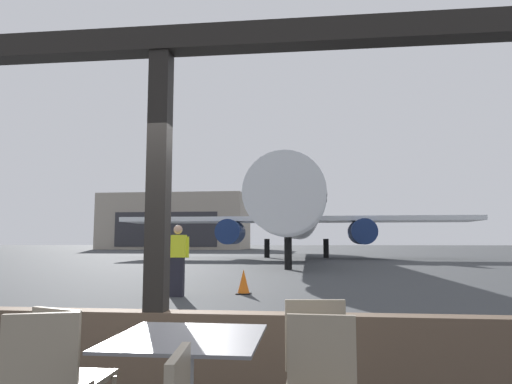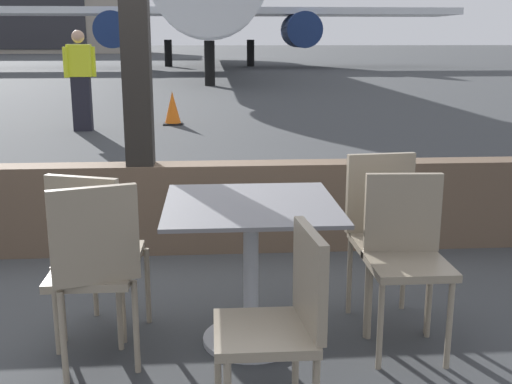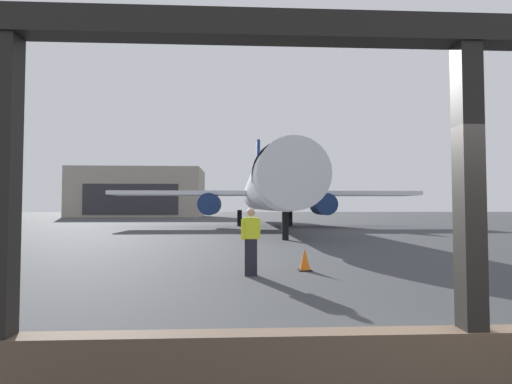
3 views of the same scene
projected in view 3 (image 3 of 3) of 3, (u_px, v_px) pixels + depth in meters
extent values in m
plane|color=#383A3D|center=(256.00, 223.00, 43.34)|extent=(220.00, 220.00, 0.00)
cube|color=brown|center=(473.00, 368.00, 3.43)|extent=(8.34, 0.24, 0.68)
cube|color=black|center=(465.00, 32.00, 3.55)|extent=(8.34, 0.24, 0.24)
cube|color=black|center=(3.00, 224.00, 3.29)|extent=(0.20, 0.20, 3.25)
cube|color=black|center=(470.00, 223.00, 3.48)|extent=(0.20, 0.20, 3.25)
cylinder|color=silver|center=(266.00, 190.00, 35.76)|extent=(3.64, 31.15, 3.64)
cone|color=silver|center=(291.00, 175.00, 18.92)|extent=(3.46, 2.60, 3.46)
cylinder|color=black|center=(286.00, 175.00, 20.82)|extent=(3.72, 0.90, 3.72)
cube|color=silver|center=(185.00, 193.00, 35.36)|extent=(12.90, 4.20, 0.36)
cube|color=silver|center=(345.00, 194.00, 36.06)|extent=(12.90, 4.20, 0.36)
cylinder|color=navy|center=(210.00, 204.00, 34.03)|extent=(1.90, 3.20, 1.90)
cylinder|color=navy|center=(323.00, 204.00, 34.51)|extent=(1.90, 3.20, 1.90)
cube|color=navy|center=(258.00, 162.00, 49.97)|extent=(0.36, 4.40, 5.20)
cylinder|color=black|center=(285.00, 226.00, 21.01)|extent=(0.36, 0.36, 1.53)
cylinder|color=black|center=(240.00, 218.00, 36.50)|extent=(0.44, 0.44, 1.53)
cylinder|color=black|center=(290.00, 218.00, 36.73)|extent=(0.44, 0.44, 1.53)
cube|color=black|center=(251.00, 257.00, 10.04)|extent=(0.32, 0.20, 0.95)
cube|color=yellow|center=(251.00, 228.00, 10.07)|extent=(0.40, 0.22, 0.55)
sphere|color=tan|center=(251.00, 213.00, 10.09)|extent=(0.22, 0.22, 0.22)
cylinder|color=yellow|center=(243.00, 229.00, 9.95)|extent=(0.09, 0.09, 0.52)
cylinder|color=yellow|center=(259.00, 229.00, 10.19)|extent=(0.09, 0.09, 0.52)
cone|color=orange|center=(305.00, 259.00, 10.84)|extent=(0.32, 0.32, 0.63)
cube|color=black|center=(305.00, 270.00, 10.82)|extent=(0.36, 0.36, 0.03)
cube|color=#9E9384|center=(140.00, 193.00, 74.77)|extent=(23.77, 13.02, 9.15)
cube|color=#2D2D33|center=(131.00, 199.00, 68.17)|extent=(16.64, 0.10, 5.49)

